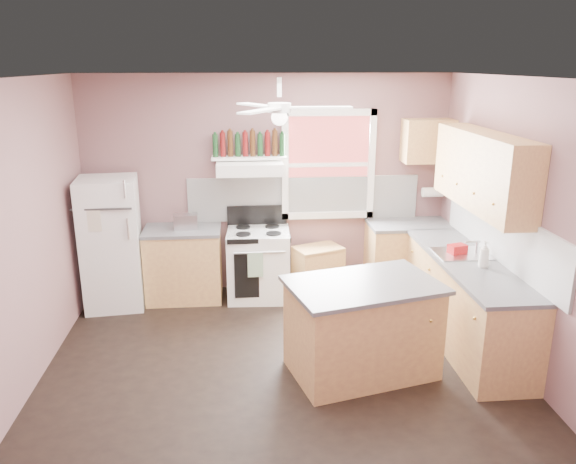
{
  "coord_description": "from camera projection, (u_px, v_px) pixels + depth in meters",
  "views": [
    {
      "loc": [
        -0.36,
        -4.86,
        2.83
      ],
      "look_at": [
        0.1,
        0.3,
        1.25
      ],
      "focal_mm": 35.0,
      "sensor_mm": 36.0,
      "label": 1
    }
  ],
  "objects": [
    {
      "name": "floor",
      "position": [
        281.0,
        363.0,
        5.48
      ],
      "size": [
        4.5,
        4.5,
        0.0
      ],
      "primitive_type": "plane",
      "color": "black",
      "rests_on": "ground"
    },
    {
      "name": "ceiling",
      "position": [
        279.0,
        77.0,
        4.7
      ],
      "size": [
        4.5,
        4.5,
        0.0
      ],
      "primitive_type": "plane",
      "color": "white",
      "rests_on": "ground"
    },
    {
      "name": "wall_back",
      "position": [
        268.0,
        185.0,
        7.02
      ],
      "size": [
        4.5,
        0.05,
        2.7
      ],
      "primitive_type": "cube",
      "color": "#745151",
      "rests_on": "ground"
    },
    {
      "name": "wall_right",
      "position": [
        520.0,
        225.0,
        5.28
      ],
      "size": [
        0.05,
        4.0,
        2.7
      ],
      "primitive_type": "cube",
      "color": "#745151",
      "rests_on": "ground"
    },
    {
      "name": "wall_left",
      "position": [
        21.0,
        238.0,
        4.9
      ],
      "size": [
        0.05,
        4.0,
        2.7
      ],
      "primitive_type": "cube",
      "color": "#745151",
      "rests_on": "ground"
    },
    {
      "name": "backsplash_back",
      "position": [
        304.0,
        198.0,
        7.07
      ],
      "size": [
        2.9,
        0.03,
        0.55
      ],
      "primitive_type": "cube",
      "color": "white",
      "rests_on": "wall_back"
    },
    {
      "name": "backsplash_right",
      "position": [
        500.0,
        234.0,
        5.62
      ],
      "size": [
        0.03,
        2.6,
        0.55
      ],
      "primitive_type": "cube",
      "color": "white",
      "rests_on": "wall_right"
    },
    {
      "name": "window_view",
      "position": [
        328.0,
        165.0,
        6.97
      ],
      "size": [
        1.0,
        0.02,
        1.2
      ],
      "primitive_type": "cube",
      "color": "maroon",
      "rests_on": "wall_back"
    },
    {
      "name": "window_frame",
      "position": [
        328.0,
        165.0,
        6.94
      ],
      "size": [
        1.16,
        0.07,
        1.36
      ],
      "primitive_type": "cube",
      "color": "white",
      "rests_on": "wall_back"
    },
    {
      "name": "refrigerator",
      "position": [
        112.0,
        243.0,
        6.59
      ],
      "size": [
        0.72,
        0.71,
        1.56
      ],
      "primitive_type": "cube",
      "rotation": [
        0.0,
        0.0,
        0.1
      ],
      "color": "white",
      "rests_on": "floor"
    },
    {
      "name": "base_cabinet_left",
      "position": [
        184.0,
        265.0,
        6.89
      ],
      "size": [
        0.9,
        0.6,
        0.86
      ],
      "primitive_type": "cube",
      "color": "#A97446",
      "rests_on": "floor"
    },
    {
      "name": "counter_left",
      "position": [
        182.0,
        230.0,
        6.76
      ],
      "size": [
        0.92,
        0.62,
        0.04
      ],
      "primitive_type": "cube",
      "color": "#4E4F51",
      "rests_on": "base_cabinet_left"
    },
    {
      "name": "toaster",
      "position": [
        185.0,
        222.0,
        6.71
      ],
      "size": [
        0.3,
        0.19,
        0.18
      ],
      "primitive_type": "cube",
      "rotation": [
        0.0,
        0.0,
        0.1
      ],
      "color": "silver",
      "rests_on": "counter_left"
    },
    {
      "name": "stove",
      "position": [
        259.0,
        264.0,
        6.92
      ],
      "size": [
        0.78,
        0.68,
        0.86
      ],
      "primitive_type": "cube",
      "rotation": [
        0.0,
        0.0,
        -0.05
      ],
      "color": "white",
      "rests_on": "floor"
    },
    {
      "name": "range_hood",
      "position": [
        250.0,
        168.0,
        6.66
      ],
      "size": [
        0.78,
        0.5,
        0.14
      ],
      "primitive_type": "cube",
      "color": "white",
      "rests_on": "wall_back"
    },
    {
      "name": "bottle_shelf",
      "position": [
        249.0,
        158.0,
        6.75
      ],
      "size": [
        0.9,
        0.26,
        0.03
      ],
      "primitive_type": "cube",
      "color": "white",
      "rests_on": "range_hood"
    },
    {
      "name": "cart",
      "position": [
        318.0,
        270.0,
        7.11
      ],
      "size": [
        0.68,
        0.57,
        0.58
      ],
      "primitive_type": "cube",
      "rotation": [
        0.0,
        0.0,
        0.37
      ],
      "color": "#A97446",
      "rests_on": "floor"
    },
    {
      "name": "base_cabinet_corner",
      "position": [
        407.0,
        258.0,
        7.13
      ],
      "size": [
        1.0,
        0.6,
        0.86
      ],
      "primitive_type": "cube",
      "color": "#A97446",
      "rests_on": "floor"
    },
    {
      "name": "base_cabinet_right",
      "position": [
        466.0,
        303.0,
        5.81
      ],
      "size": [
        0.6,
        2.2,
        0.86
      ],
      "primitive_type": "cube",
      "color": "#A97446",
      "rests_on": "floor"
    },
    {
      "name": "counter_corner",
      "position": [
        410.0,
        224.0,
        7.0
      ],
      "size": [
        1.02,
        0.62,
        0.04
      ],
      "primitive_type": "cube",
      "color": "#4E4F51",
      "rests_on": "base_cabinet_corner"
    },
    {
      "name": "counter_right",
      "position": [
        469.0,
        262.0,
        5.68
      ],
      "size": [
        0.62,
        2.22,
        0.04
      ],
      "primitive_type": "cube",
      "color": "#4E4F51",
      "rests_on": "base_cabinet_right"
    },
    {
      "name": "sink",
      "position": [
        461.0,
        254.0,
        5.86
      ],
      "size": [
        0.55,
        0.45,
        0.03
      ],
      "primitive_type": "cube",
      "color": "silver",
      "rests_on": "counter_right"
    },
    {
      "name": "faucet",
      "position": [
        477.0,
        247.0,
        5.85
      ],
      "size": [
        0.03,
        0.03,
        0.14
      ],
      "primitive_type": "cylinder",
      "color": "silver",
      "rests_on": "sink"
    },
    {
      "name": "upper_cabinet_right",
      "position": [
        483.0,
        171.0,
        5.62
      ],
      "size": [
        0.33,
        1.8,
        0.76
      ],
      "primitive_type": "cube",
      "color": "#A97446",
      "rests_on": "wall_right"
    },
    {
      "name": "upper_cabinet_corner",
      "position": [
        428.0,
        141.0,
        6.84
      ],
      "size": [
        0.6,
        0.33,
        0.52
      ],
      "primitive_type": "cube",
      "color": "#A97446",
      "rests_on": "wall_back"
    },
    {
      "name": "paper_towel",
      "position": [
        433.0,
        192.0,
        7.07
      ],
      "size": [
        0.26,
        0.12,
        0.12
      ],
      "primitive_type": "cylinder",
      "rotation": [
        0.0,
        1.57,
        0.0
      ],
      "color": "white",
      "rests_on": "wall_back"
    },
    {
      "name": "island",
      "position": [
        362.0,
        330.0,
        5.23
      ],
      "size": [
        1.44,
        1.1,
        0.86
      ],
      "primitive_type": "cube",
      "rotation": [
        0.0,
        0.0,
        0.25
      ],
      "color": "#A97446",
      "rests_on": "floor"
    },
    {
      "name": "island_top",
      "position": [
        364.0,
        285.0,
        5.1
      ],
      "size": [
        1.53,
        1.19,
        0.04
      ],
      "primitive_type": "cube",
      "rotation": [
        0.0,
        0.0,
        0.25
      ],
      "color": "#4E4F51",
      "rests_on": "island"
    },
    {
      "name": "ceiling_fan_hub",
      "position": [
        279.0,
        108.0,
        4.77
      ],
      "size": [
        0.2,
        0.2,
        0.08
      ],
      "primitive_type": "cylinder",
      "color": "white",
      "rests_on": "ceiling"
    },
    {
      "name": "soap_bottle",
      "position": [
        484.0,
        254.0,
        5.45
      ],
      "size": [
        0.12,
        0.12,
        0.27
      ],
      "primitive_type": "imported",
      "rotation": [
        0.0,
        0.0,
        0.25
      ],
      "color": "silver",
      "rests_on": "counter_right"
    },
    {
      "name": "red_caddy",
      "position": [
        457.0,
        249.0,
        5.85
      ],
      "size": [
        0.21,
        0.17,
        0.1
      ],
      "primitive_type": "cube",
      "rotation": [
        0.0,
        0.0,
        0.29
      ],
      "color": "#A10D10",
      "rests_on": "counter_right"
    },
    {
      "name": "wine_bottles",
      "position": [
        249.0,
        144.0,
        6.7
      ],
      "size": [
        0.86,
        0.06,
        0.31
      ],
      "color": "#143819",
      "rests_on": "bottle_shelf"
    }
  ]
}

